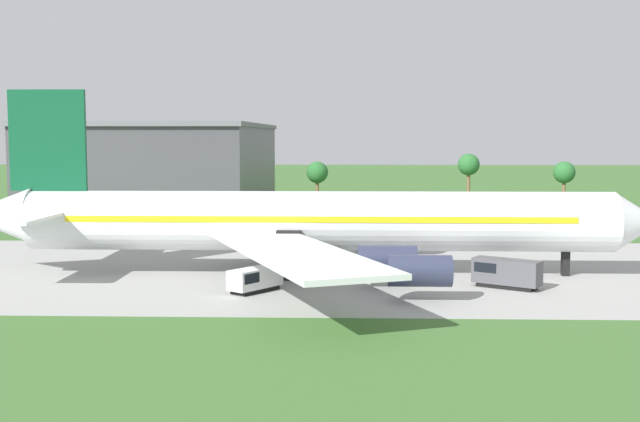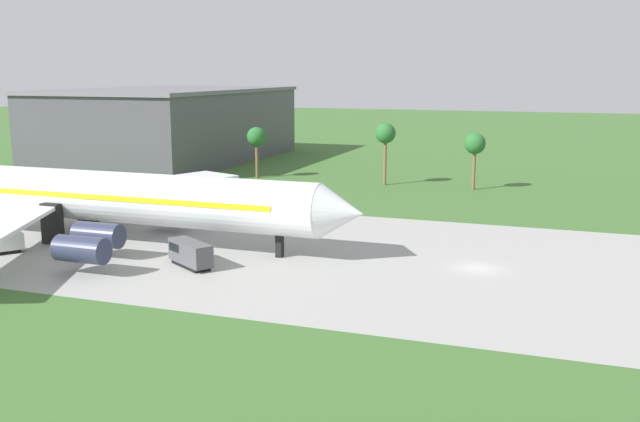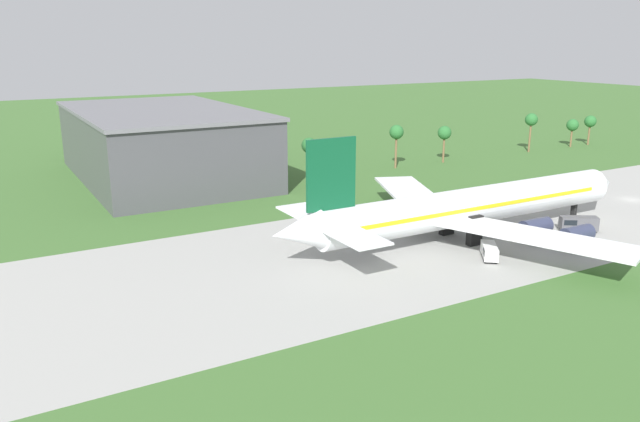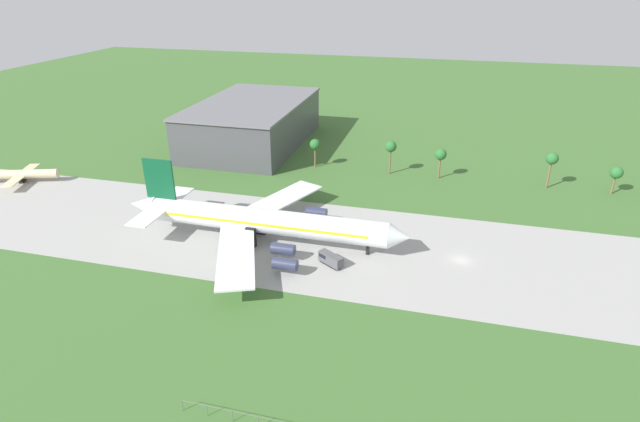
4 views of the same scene
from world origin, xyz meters
TOP-DOWN VIEW (x-y plane):
  - ground_plane at (0.00, 0.00)m, footprint 600.00×600.00m
  - taxiway_strip at (0.00, 0.00)m, footprint 320.00×44.00m
  - jet_airliner at (-46.94, -2.56)m, footprint 70.85×57.92m
  - baggage_tug at (-51.27, -12.02)m, footprint 4.82×5.50m
  - fuel_truck at (-28.38, -9.25)m, footprint 6.29×5.00m
  - terminal_building at (-77.22, 68.77)m, footprint 36.72×61.20m
  - palm_tree_row at (6.80, 50.34)m, footprint 102.43×3.60m

SIDE VIEW (x-z plane):
  - ground_plane at x=0.00m, z-range 0.00..0.00m
  - taxiway_strip at x=0.00m, z-range 0.00..0.02m
  - baggage_tug at x=-51.27m, z-range 0.10..2.26m
  - fuel_truck at x=-28.38m, z-range 0.10..2.79m
  - jet_airliner at x=-46.94m, z-range -3.91..14.69m
  - palm_tree_row at x=6.80m, z-range 2.26..13.49m
  - terminal_building at x=-77.22m, z-range 0.02..16.22m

